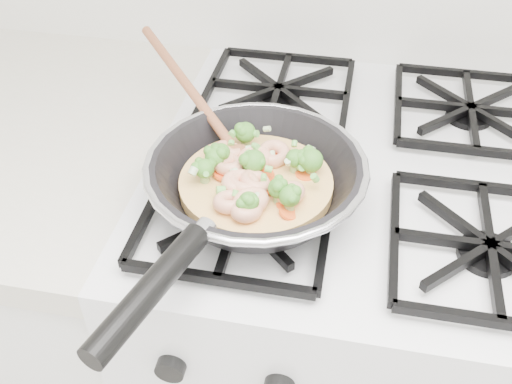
# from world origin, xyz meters

# --- Properties ---
(stove) EXTENTS (0.60, 0.60, 0.92)m
(stove) POSITION_xyz_m (0.00, 1.70, 0.46)
(stove) COLOR white
(stove) RESTS_ON ground
(skillet) EXTENTS (0.37, 0.56, 0.09)m
(skillet) POSITION_xyz_m (-0.14, 1.58, 0.96)
(skillet) COLOR black
(skillet) RESTS_ON stove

